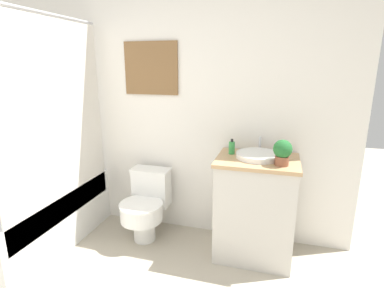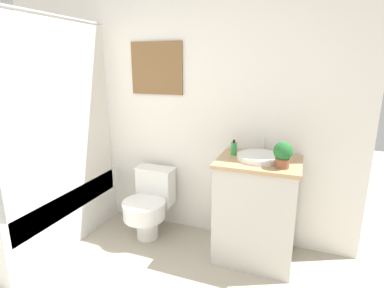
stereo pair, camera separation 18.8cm
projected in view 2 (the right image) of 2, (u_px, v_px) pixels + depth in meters
wall_back at (167, 102)px, 2.86m from camera, size 3.54×0.07×2.50m
shower_area at (47, 208)px, 2.80m from camera, size 0.65×1.33×1.98m
toilet at (150, 202)px, 2.84m from camera, size 0.40×0.53×0.64m
vanity at (256, 210)px, 2.48m from camera, size 0.66×0.51×0.87m
sink at (260, 157)px, 2.38m from camera, size 0.35×0.39×0.13m
soap_bottle at (234, 148)px, 2.50m from camera, size 0.05×0.05×0.13m
potted_plant at (283, 154)px, 2.17m from camera, size 0.14×0.14×0.20m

